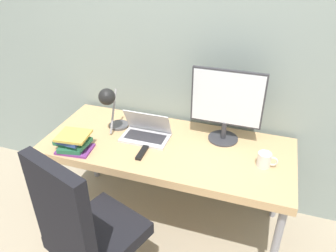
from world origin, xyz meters
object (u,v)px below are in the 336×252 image
Objects in this scene: laptop at (146,132)px; office_chair at (84,229)px; book_stack at (73,142)px; monitor at (227,103)px; mug at (265,160)px; desk_lamp at (109,103)px.

laptop is 0.83m from office_chair.
laptop is at bearing 35.46° from book_stack.
monitor is at bearing 25.56° from book_stack.
office_chair is at bearing -141.45° from mug.
desk_lamp is 0.37m from book_stack.
monitor is 0.83m from desk_lamp.
mug is (0.91, 0.73, 0.19)m from office_chair.
office_chair reaches higher than laptop.
desk_lamp is 1.13m from mug.
laptop reaches higher than book_stack.
monitor reaches higher than mug.
office_chair is (-0.06, -0.81, -0.18)m from laptop.
office_chair is 8.59× the size of mug.
mug is (1.11, -0.05, -0.21)m from desk_lamp.
monitor is 0.47× the size of office_chair.
monitor is 1.22m from office_chair.
book_stack is 1.29m from mug.
office_chair reaches higher than desk_lamp.
laptop is 0.31× the size of office_chair.
laptop is at bearing -163.47° from monitor.
laptop is at bearing 174.77° from mug.
desk_lamp reaches higher than mug.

